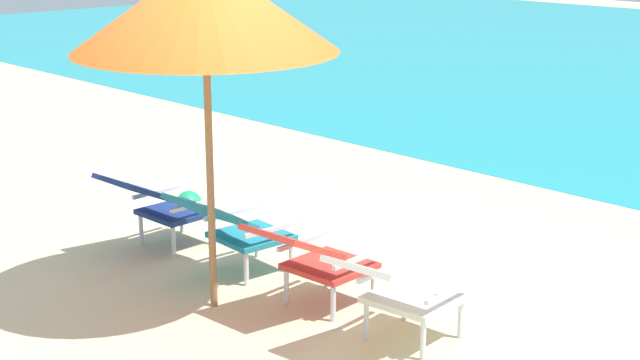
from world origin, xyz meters
TOP-DOWN VIEW (x-y plane):
  - ground_plane at (0.00, 4.00)m, footprint 40.00×40.00m
  - lounge_chair_far_left at (-1.32, 0.13)m, footprint 0.56×0.89m
  - lounge_chair_near_left at (-0.45, 0.18)m, footprint 0.59×0.91m
  - lounge_chair_near_right at (0.45, 0.16)m, footprint 0.58×0.90m
  - lounge_chair_far_right at (1.24, 0.14)m, footprint 0.61×0.92m
  - beach_umbrella_center at (-0.09, -0.28)m, footprint 2.47×2.47m
  - beach_ball at (-1.86, 0.82)m, footprint 0.24×0.24m

SIDE VIEW (x-z plane):
  - ground_plane at x=0.00m, z-range 0.00..0.00m
  - beach_ball at x=-1.86m, z-range 0.00..0.24m
  - lounge_chair_far_left at x=-1.32m, z-range 0.06..0.75m
  - lounge_chair_near_left at x=-0.45m, z-range 0.06..0.75m
  - lounge_chair_near_right at x=0.45m, z-range 0.06..0.75m
  - lounge_chair_far_right at x=1.24m, z-range 0.06..0.75m
  - beach_umbrella_center at x=-0.09m, z-range 0.88..3.28m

